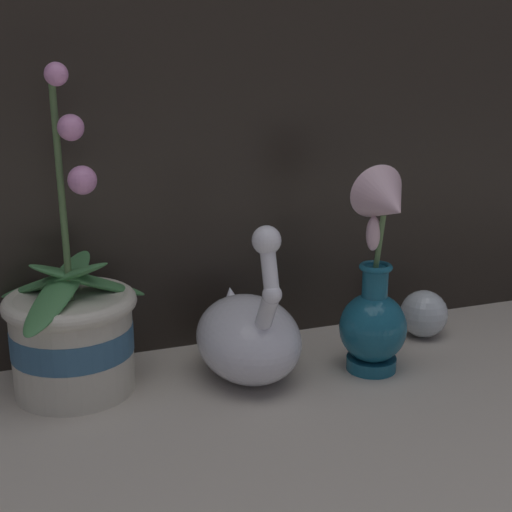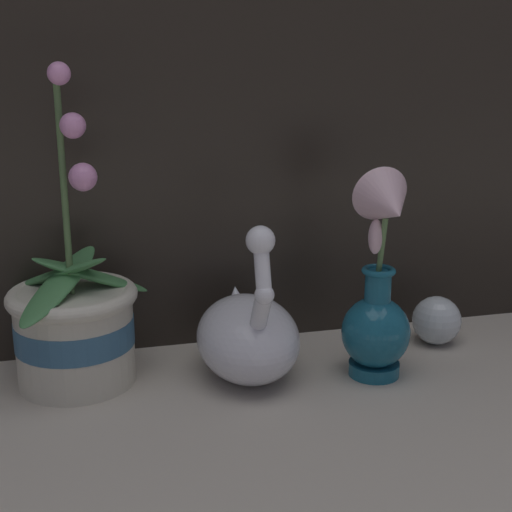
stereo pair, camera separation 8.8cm
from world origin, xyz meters
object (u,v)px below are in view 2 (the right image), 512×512
Objects in this scene: swan_figurine at (247,333)px; glass_sphere at (437,320)px; orchid_potted_plant at (74,323)px; blue_vase at (379,298)px.

swan_figurine is 3.10× the size of glass_sphere.
orchid_potted_plant is at bearing -179.72° from glass_sphere.
glass_sphere is at bearing 0.28° from orchid_potted_plant.
orchid_potted_plant is 1.83× the size of swan_figurine.
blue_vase reaches higher than glass_sphere.
orchid_potted_plant is 5.67× the size of glass_sphere.
blue_vase reaches higher than swan_figurine.
glass_sphere is at bearing 32.64° from blue_vase.
glass_sphere is (0.29, 0.04, -0.02)m from swan_figurine.
glass_sphere is at bearing 7.63° from swan_figurine.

